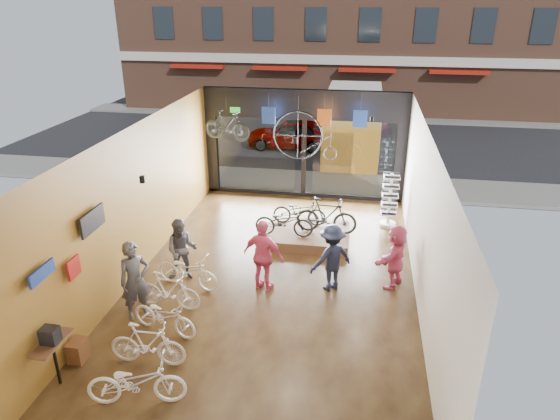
% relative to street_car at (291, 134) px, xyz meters
% --- Properties ---
extents(ground_plane, '(7.00, 12.00, 0.04)m').
position_rel_street_car_xyz_m(ground_plane, '(1.33, -12.00, -0.71)').
color(ground_plane, black).
rests_on(ground_plane, ground).
extents(ceiling, '(7.00, 12.00, 0.04)m').
position_rel_street_car_xyz_m(ceiling, '(1.33, -12.00, 3.13)').
color(ceiling, black).
rests_on(ceiling, ground).
extents(wall_left, '(0.04, 12.00, 3.80)m').
position_rel_street_car_xyz_m(wall_left, '(-2.19, -12.00, 1.21)').
color(wall_left, '#8E5C1F').
rests_on(wall_left, ground).
extents(wall_right, '(0.04, 12.00, 3.80)m').
position_rel_street_car_xyz_m(wall_right, '(4.85, -12.00, 1.21)').
color(wall_right, beige).
rests_on(wall_right, ground).
extents(wall_back, '(7.00, 0.04, 3.80)m').
position_rel_street_car_xyz_m(wall_back, '(1.33, -18.02, 1.21)').
color(wall_back, beige).
rests_on(wall_back, ground).
extents(storefront, '(7.00, 0.26, 3.80)m').
position_rel_street_car_xyz_m(storefront, '(1.33, -6.00, 1.21)').
color(storefront, black).
rests_on(storefront, ground).
extents(exit_sign, '(0.35, 0.06, 0.18)m').
position_rel_street_car_xyz_m(exit_sign, '(-1.07, -6.12, 2.36)').
color(exit_sign, '#198C26').
rests_on(exit_sign, storefront).
extents(street_road, '(30.00, 18.00, 0.02)m').
position_rel_street_car_xyz_m(street_road, '(1.33, 3.00, -0.70)').
color(street_road, black).
rests_on(street_road, ground).
extents(sidewalk_near, '(30.00, 2.40, 0.12)m').
position_rel_street_car_xyz_m(sidewalk_near, '(1.33, -4.80, -0.63)').
color(sidewalk_near, slate).
rests_on(sidewalk_near, ground).
extents(sidewalk_far, '(30.00, 2.00, 0.12)m').
position_rel_street_car_xyz_m(sidewalk_far, '(1.33, 7.00, -0.63)').
color(sidewalk_far, slate).
rests_on(sidewalk_far, ground).
extents(street_car, '(4.08, 1.64, 1.39)m').
position_rel_street_car_xyz_m(street_car, '(0.00, 0.00, 0.00)').
color(street_car, gray).
rests_on(street_car, street_road).
extents(box_truck, '(2.39, 7.16, 2.82)m').
position_rel_street_car_xyz_m(box_truck, '(2.86, -1.00, 0.72)').
color(box_truck, silver).
rests_on(box_truck, street_road).
extents(floor_bike_0, '(1.83, 0.96, 0.91)m').
position_rel_street_car_xyz_m(floor_bike_0, '(-0.30, -16.47, -0.24)').
color(floor_bike_0, beige).
rests_on(floor_bike_0, ground_plane).
extents(floor_bike_1, '(1.54, 0.48, 0.92)m').
position_rel_street_car_xyz_m(floor_bike_1, '(-0.53, -15.47, -0.23)').
color(floor_bike_1, beige).
rests_on(floor_bike_1, ground_plane).
extents(floor_bike_2, '(1.66, 0.95, 0.83)m').
position_rel_street_car_xyz_m(floor_bike_2, '(-0.59, -14.47, -0.28)').
color(floor_bike_2, beige).
rests_on(floor_bike_2, ground_plane).
extents(floor_bike_3, '(1.55, 0.51, 0.92)m').
position_rel_street_car_xyz_m(floor_bike_3, '(-0.84, -13.59, -0.23)').
color(floor_bike_3, beige).
rests_on(floor_bike_3, ground_plane).
extents(floor_bike_4, '(1.79, 0.97, 0.89)m').
position_rel_street_car_xyz_m(floor_bike_4, '(-0.72, -12.64, -0.25)').
color(floor_bike_4, beige).
rests_on(floor_bike_4, ground_plane).
extents(display_platform, '(2.40, 1.80, 0.30)m').
position_rel_street_car_xyz_m(display_platform, '(1.92, -9.61, -0.54)').
color(display_platform, brown).
rests_on(display_platform, ground_plane).
extents(display_bike_left, '(1.67, 0.59, 0.88)m').
position_rel_street_car_xyz_m(display_bike_left, '(1.27, -10.01, 0.04)').
color(display_bike_left, black).
rests_on(display_bike_left, display_platform).
extents(display_bike_mid, '(1.78, 0.58, 1.06)m').
position_rel_street_car_xyz_m(display_bike_mid, '(2.44, -9.61, 0.14)').
color(display_bike_mid, black).
rests_on(display_bike_mid, display_platform).
extents(display_bike_right, '(1.62, 0.62, 0.84)m').
position_rel_street_car_xyz_m(display_bike_right, '(1.59, -9.14, 0.02)').
color(display_bike_right, black).
rests_on(display_bike_right, display_platform).
extents(customer_0, '(0.80, 0.78, 1.85)m').
position_rel_street_car_xyz_m(customer_0, '(-1.40, -14.01, 0.23)').
color(customer_0, '#3F3F44').
rests_on(customer_0, ground_plane).
extents(customer_1, '(0.90, 0.76, 1.62)m').
position_rel_street_car_xyz_m(customer_1, '(-0.97, -12.25, 0.12)').
color(customer_1, '#3F3F44').
rests_on(customer_1, ground_plane).
extents(customer_2, '(1.16, 0.75, 1.84)m').
position_rel_street_car_xyz_m(customer_2, '(1.16, -12.44, 0.22)').
color(customer_2, '#CC4C72').
rests_on(customer_2, ground_plane).
extents(customer_3, '(1.27, 1.17, 1.72)m').
position_rel_street_car_xyz_m(customer_3, '(2.77, -12.14, 0.17)').
color(customer_3, '#161C33').
rests_on(customer_3, ground_plane).
extents(customer_5, '(1.08, 1.58, 1.64)m').
position_rel_street_car_xyz_m(customer_5, '(4.30, -11.72, 0.13)').
color(customer_5, '#CC4C72').
rests_on(customer_5, ground_plane).
extents(sunglasses_rack, '(0.60, 0.53, 1.72)m').
position_rel_street_car_xyz_m(sunglasses_rack, '(4.28, -8.13, 0.17)').
color(sunglasses_rack, white).
rests_on(sunglasses_rack, ground_plane).
extents(wall_merch, '(0.40, 2.40, 2.60)m').
position_rel_street_car_xyz_m(wall_merch, '(-2.05, -15.50, 0.61)').
color(wall_merch, navy).
rests_on(wall_merch, wall_left).
extents(penny_farthing, '(2.00, 0.06, 1.60)m').
position_rel_street_car_xyz_m(penny_farthing, '(1.60, -7.29, 1.81)').
color(penny_farthing, black).
rests_on(penny_farthing, ceiling).
extents(hung_bike, '(1.64, 0.82, 0.95)m').
position_rel_street_car_xyz_m(hung_bike, '(-0.92, -7.80, 2.23)').
color(hung_bike, black).
rests_on(hung_bike, ceiling).
extents(jersey_left, '(0.45, 0.03, 0.55)m').
position_rel_street_car_xyz_m(jersey_left, '(0.22, -6.80, 2.36)').
color(jersey_left, '#1E3F99').
rests_on(jersey_left, ceiling).
extents(jersey_mid, '(0.45, 0.03, 0.55)m').
position_rel_street_car_xyz_m(jersey_mid, '(2.05, -6.80, 2.36)').
color(jersey_mid, '#CC5919').
rests_on(jersey_mid, ceiling).
extents(jersey_right, '(0.45, 0.03, 0.55)m').
position_rel_street_car_xyz_m(jersey_right, '(3.21, -6.80, 2.36)').
color(jersey_right, '#1E3F99').
rests_on(jersey_right, ceiling).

